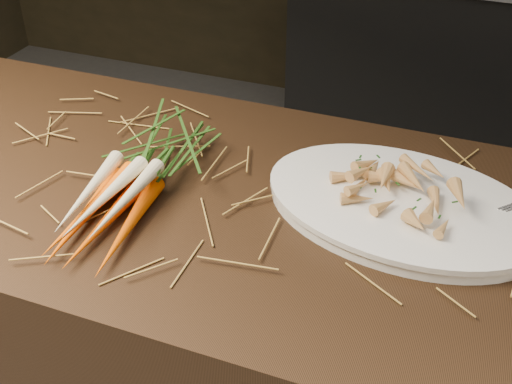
% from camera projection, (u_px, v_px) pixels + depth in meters
% --- Properties ---
extents(back_counter, '(1.82, 0.62, 0.84)m').
position_uv_depth(back_counter, '(509.00, 70.00, 2.72)').
color(back_counter, black).
rests_on(back_counter, ground).
extents(straw_bedding, '(1.40, 0.60, 0.02)m').
position_uv_depth(straw_bedding, '(329.00, 213.00, 1.09)').
color(straw_bedding, olive).
rests_on(straw_bedding, main_counter).
extents(root_veg_bunch, '(0.16, 0.47, 0.09)m').
position_uv_depth(root_veg_bunch, '(143.00, 165.00, 1.15)').
color(root_veg_bunch, '#F05700').
rests_on(root_veg_bunch, main_counter).
extents(serving_platter, '(0.51, 0.38, 0.03)m').
position_uv_depth(serving_platter, '(401.00, 207.00, 1.10)').
color(serving_platter, white).
rests_on(serving_platter, main_counter).
extents(roasted_veg_heap, '(0.25, 0.20, 0.05)m').
position_uv_depth(roasted_veg_heap, '(404.00, 189.00, 1.07)').
color(roasted_veg_heap, '#C28343').
rests_on(roasted_veg_heap, serving_platter).
extents(serving_fork, '(0.13, 0.14, 0.00)m').
position_uv_depth(serving_fork, '(500.00, 238.00, 1.01)').
color(serving_fork, silver).
rests_on(serving_fork, serving_platter).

